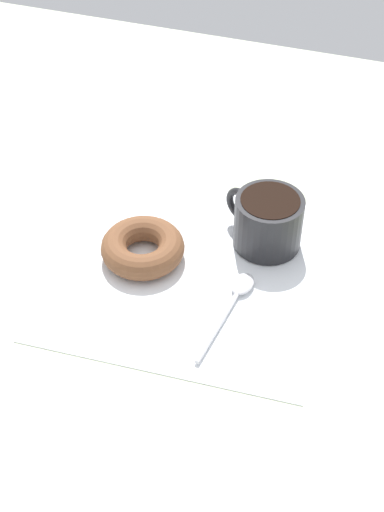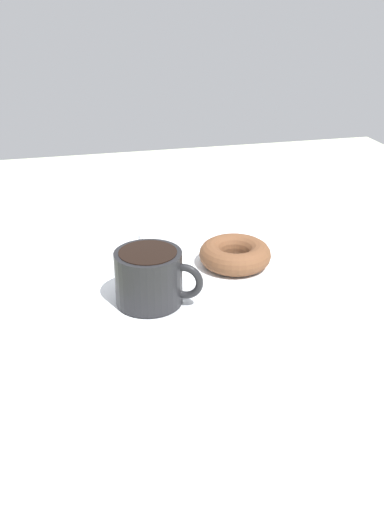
% 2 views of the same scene
% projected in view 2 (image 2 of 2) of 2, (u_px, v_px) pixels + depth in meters
% --- Properties ---
extents(ground_plane, '(1.20, 1.20, 0.02)m').
position_uv_depth(ground_plane, '(199.00, 267.00, 0.81)').
color(ground_plane, beige).
extents(napkin, '(0.33, 0.33, 0.00)m').
position_uv_depth(napkin, '(192.00, 270.00, 0.78)').
color(napkin, white).
rests_on(napkin, ground_plane).
extents(coffee_cup, '(0.10, 0.08, 0.07)m').
position_uv_depth(coffee_cup, '(150.00, 276.00, 0.69)').
color(coffee_cup, black).
rests_on(coffee_cup, napkin).
extents(donut, '(0.10, 0.10, 0.03)m').
position_uv_depth(donut, '(235.00, 254.00, 0.79)').
color(donut, brown).
rests_on(donut, napkin).
extents(spoon, '(0.03, 0.14, 0.01)m').
position_uv_depth(spoon, '(144.00, 262.00, 0.79)').
color(spoon, silver).
rests_on(spoon, napkin).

